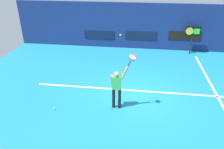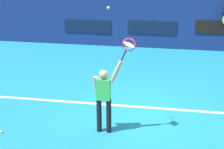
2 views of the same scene
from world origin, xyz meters
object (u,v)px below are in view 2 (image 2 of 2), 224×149
at_px(tennis_player, 104,96).
at_px(tennis_racket, 128,46).
at_px(spare_ball, 2,132).
at_px(tennis_ball, 108,8).

bearing_deg(tennis_player, tennis_racket, -0.42).
xyz_separation_m(tennis_player, spare_ball, (-2.58, -0.50, -0.98)).
relative_size(tennis_player, spare_ball, 28.84).
bearing_deg(tennis_player, tennis_ball, 30.14).
xyz_separation_m(tennis_racket, tennis_ball, (-0.47, 0.07, 0.85)).
height_order(tennis_player, tennis_ball, tennis_ball).
bearing_deg(spare_ball, tennis_player, 10.92).
xyz_separation_m(tennis_racket, spare_ball, (-3.16, -0.49, -2.29)).
bearing_deg(tennis_ball, spare_ball, -168.21).
relative_size(tennis_player, tennis_ball, 28.84).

